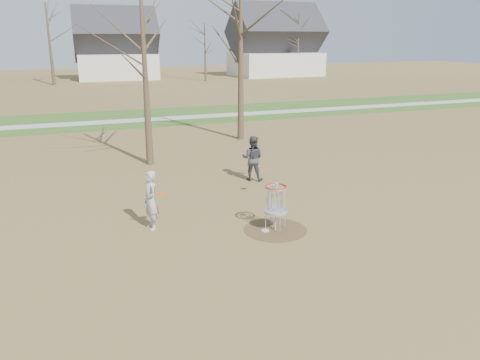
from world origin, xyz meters
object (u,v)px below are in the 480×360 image
at_px(disc_grounded, 265,230).
at_px(disc_golf_basket, 276,199).
at_px(player_throwing, 253,158).
at_px(player_standing, 151,200).

bearing_deg(disc_grounded, disc_golf_basket, -1.15).
distance_m(player_throwing, disc_grounded, 5.04).
bearing_deg(player_standing, disc_golf_basket, 58.79).
height_order(disc_grounded, disc_golf_basket, disc_golf_basket).
xyz_separation_m(disc_grounded, disc_golf_basket, (0.30, -0.01, 0.89)).
relative_size(player_throwing, disc_golf_basket, 1.26).
height_order(player_throwing, disc_grounded, player_throwing).
bearing_deg(disc_golf_basket, player_throwing, 75.46).
height_order(player_throwing, disc_golf_basket, player_throwing).
height_order(player_standing, disc_grounded, player_standing).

